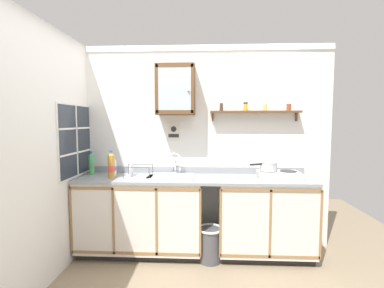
{
  "coord_description": "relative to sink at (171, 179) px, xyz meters",
  "views": [
    {
      "loc": [
        0.13,
        -2.71,
        1.57
      ],
      "look_at": [
        -0.03,
        0.55,
        1.3
      ],
      "focal_mm": 25.71,
      "sensor_mm": 36.0,
      "label": 1
    }
  ],
  "objects": [
    {
      "name": "floor",
      "position": [
        0.27,
        -0.47,
        -0.89
      ],
      "size": [
        5.72,
        5.72,
        0.0
      ],
      "primitive_type": "plane",
      "color": "gray",
      "rests_on": "ground"
    },
    {
      "name": "back_wall",
      "position": [
        0.27,
        0.27,
        0.37
      ],
      "size": [
        3.32,
        0.07,
        2.5
      ],
      "color": "white",
      "rests_on": "ground"
    },
    {
      "name": "side_wall_left",
      "position": [
        -1.11,
        -0.71,
        0.36
      ],
      "size": [
        0.05,
        3.51,
        2.5
      ],
      "primitive_type": "cube",
      "color": "white",
      "rests_on": "ground"
    },
    {
      "name": "lower_cabinet_run",
      "position": [
        -0.36,
        -0.04,
        -0.44
      ],
      "size": [
        1.44,
        0.57,
        0.89
      ],
      "color": "black",
      "rests_on": "ground"
    },
    {
      "name": "lower_cabinet_run_right",
      "position": [
        1.09,
        -0.04,
        -0.44
      ],
      "size": [
        1.07,
        0.57,
        0.89
      ],
      "color": "black",
      "rests_on": "ground"
    },
    {
      "name": "countertop",
      "position": [
        0.27,
        -0.04,
        0.01
      ],
      "size": [
        2.68,
        0.59,
        0.03
      ],
      "primitive_type": "cube",
      "color": "gray",
      "rests_on": "lower_cabinet_run"
    },
    {
      "name": "backsplash",
      "position": [
        0.27,
        0.23,
        0.06
      ],
      "size": [
        2.68,
        0.02,
        0.08
      ],
      "primitive_type": "cube",
      "color": "gray",
      "rests_on": "countertop"
    },
    {
      "name": "sink",
      "position": [
        0.0,
        0.0,
        0.0
      ],
      "size": [
        0.54,
        0.46,
        0.38
      ],
      "color": "silver",
      "rests_on": "countertop"
    },
    {
      "name": "hot_plate_stove",
      "position": [
        1.24,
        -0.01,
        0.06
      ],
      "size": [
        0.47,
        0.29,
        0.08
      ],
      "color": "silver",
      "rests_on": "countertop"
    },
    {
      "name": "saucepan",
      "position": [
        1.13,
        0.01,
        0.16
      ],
      "size": [
        0.33,
        0.21,
        0.1
      ],
      "color": "silver",
      "rests_on": "hot_plate_stove"
    },
    {
      "name": "bottle_soda_green_0",
      "position": [
        -0.99,
        0.07,
        0.15
      ],
      "size": [
        0.06,
        0.06,
        0.29
      ],
      "color": "#4CB266",
      "rests_on": "countertop"
    },
    {
      "name": "bottle_opaque_white_1",
      "position": [
        -0.7,
        0.04,
        0.13
      ],
      "size": [
        0.07,
        0.07,
        0.23
      ],
      "color": "white",
      "rests_on": "countertop"
    },
    {
      "name": "bottle_juice_amber_2",
      "position": [
        -0.68,
        -0.11,
        0.17
      ],
      "size": [
        0.08,
        0.08,
        0.32
      ],
      "color": "gold",
      "rests_on": "countertop"
    },
    {
      "name": "dish_rack",
      "position": [
        -0.39,
        -0.06,
        0.05
      ],
      "size": [
        0.32,
        0.23,
        0.16
      ],
      "color": "#B2B2B7",
      "rests_on": "countertop"
    },
    {
      "name": "wall_cabinet",
      "position": [
        0.05,
        0.1,
        1.04
      ],
      "size": [
        0.46,
        0.31,
        0.59
      ],
      "color": "brown"
    },
    {
      "name": "spice_shelf",
      "position": [
        1.0,
        0.17,
        0.8
      ],
      "size": [
        1.07,
        0.14,
        0.22
      ],
      "color": "brown"
    },
    {
      "name": "warning_sign",
      "position": [
        0.0,
        0.24,
        0.55
      ],
      "size": [
        0.15,
        0.01,
        0.24
      ],
      "color": "silver"
    },
    {
      "name": "window",
      "position": [
        -1.08,
        -0.11,
        0.46
      ],
      "size": [
        0.03,
        0.79,
        0.83
      ],
      "color": "#262D38"
    },
    {
      "name": "trash_bin",
      "position": [
        0.46,
        -0.2,
        -0.69
      ],
      "size": [
        0.29,
        0.29,
        0.39
      ],
      "color": "#4C4C51",
      "rests_on": "ground"
    }
  ]
}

